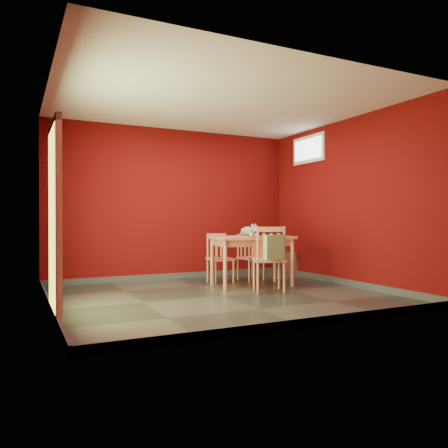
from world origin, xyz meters
name	(u,v)px	position (x,y,z in m)	size (l,w,h in m)	color
ground	(222,296)	(0.00, 0.00, 0.00)	(4.50, 4.50, 0.00)	#2D342D
room_shell	(222,292)	(0.00, 0.00, 0.05)	(4.50, 4.50, 4.50)	#60090A
doorway	(53,214)	(-2.23, -0.40, 1.12)	(0.06, 1.01, 2.13)	#B7D838
window	(308,149)	(2.23, 1.00, 2.35)	(0.05, 0.90, 0.50)	white
outlet_plate	(252,259)	(1.60, 1.99, 0.30)	(0.08, 0.01, 0.12)	silver
dining_table	(252,242)	(0.85, 0.66, 0.70)	(1.34, 0.87, 0.80)	tan
table_runner	(255,240)	(0.85, 0.55, 0.74)	(0.40, 0.73, 0.36)	#B05D2D
chair_far_left	(219,257)	(0.55, 1.24, 0.42)	(0.39, 0.39, 0.83)	tan
chair_far_right	(249,256)	(1.15, 1.28, 0.41)	(0.43, 0.43, 0.81)	tan
chair_near	(269,258)	(0.80, 0.04, 0.49)	(0.59, 0.59, 0.97)	tan
tote_bag	(274,247)	(0.74, -0.18, 0.67)	(0.30, 0.18, 0.42)	#88AE6F
cat	(248,229)	(0.82, 0.72, 0.91)	(0.23, 0.43, 0.22)	slate
picture_frame	(290,263)	(2.19, 1.54, 0.22)	(0.22, 0.46, 0.45)	brown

